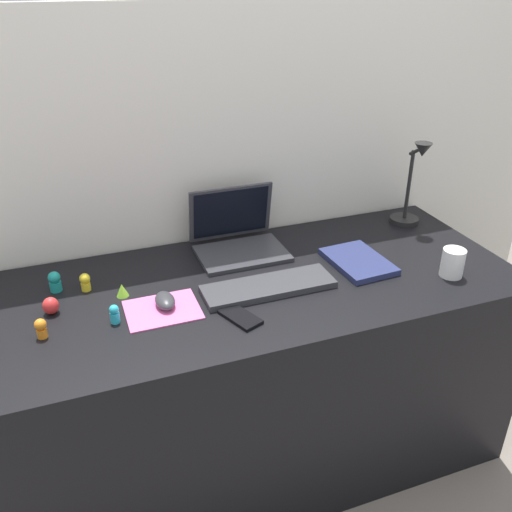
{
  "coord_description": "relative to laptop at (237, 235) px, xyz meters",
  "views": [
    {
      "loc": [
        -0.51,
        -1.39,
        1.62
      ],
      "look_at": [
        0.01,
        0.0,
        0.83
      ],
      "focal_mm": 38.31,
      "sensor_mm": 36.0,
      "label": 1
    }
  ],
  "objects": [
    {
      "name": "desk_lamp",
      "position": [
        0.68,
        -0.03,
        0.1
      ],
      "size": [
        0.11,
        0.14,
        0.33
      ],
      "color": "black",
      "rests_on": "desk"
    },
    {
      "name": "toy_figurine_yellow",
      "position": [
        -0.52,
        -0.1,
        -0.02
      ],
      "size": [
        0.03,
        0.03,
        0.06
      ],
      "color": "yellow",
      "rests_on": "desk"
    },
    {
      "name": "toy_figurine_lime",
      "position": [
        -0.42,
        -0.18,
        -0.03
      ],
      "size": [
        0.04,
        0.04,
        0.04
      ],
      "primitive_type": "cone",
      "color": "#8CDB33",
      "rests_on": "desk"
    },
    {
      "name": "cell_phone",
      "position": [
        -0.13,
        -0.41,
        -0.05
      ],
      "size": [
        0.11,
        0.14,
        0.01
      ],
      "primitive_type": "cube",
      "rotation": [
        0.0,
        0.0,
        0.38
      ],
      "color": "black",
      "rests_on": "desk"
    },
    {
      "name": "laptop",
      "position": [
        0.0,
        0.0,
        0.0
      ],
      "size": [
        0.3,
        0.25,
        0.21
      ],
      "color": "#333338",
      "rests_on": "desk"
    },
    {
      "name": "mouse",
      "position": [
        -0.32,
        -0.28,
        -0.03
      ],
      "size": [
        0.06,
        0.1,
        0.03
      ],
      "primitive_type": "ellipsoid",
      "color": "#333338",
      "rests_on": "mousepad"
    },
    {
      "name": "toy_figurine_orange",
      "position": [
        -0.65,
        -0.31,
        -0.02
      ],
      "size": [
        0.03,
        0.03,
        0.06
      ],
      "color": "orange",
      "rests_on": "desk"
    },
    {
      "name": "toy_figurine_teal",
      "position": [
        -0.61,
        -0.07,
        -0.02
      ],
      "size": [
        0.04,
        0.04,
        0.06
      ],
      "color": "teal",
      "rests_on": "desk"
    },
    {
      "name": "coffee_mug",
      "position": [
        0.58,
        -0.42,
        -0.01
      ],
      "size": [
        0.07,
        0.07,
        0.09
      ],
      "primitive_type": "cylinder",
      "color": "white",
      "rests_on": "desk"
    },
    {
      "name": "toy_figurine_cyan",
      "position": [
        -0.46,
        -0.31,
        -0.03
      ],
      "size": [
        0.03,
        0.03,
        0.06
      ],
      "color": "#28B7CC",
      "rests_on": "desk"
    },
    {
      "name": "keyboard",
      "position": [
        0.0,
        -0.29,
        -0.04
      ],
      "size": [
        0.41,
        0.13,
        0.02
      ],
      "primitive_type": "cube",
      "color": "#333338",
      "rests_on": "desk"
    },
    {
      "name": "notebook_pad",
      "position": [
        0.34,
        -0.25,
        -0.04
      ],
      "size": [
        0.18,
        0.25,
        0.02
      ],
      "primitive_type": "cube",
      "rotation": [
        0.0,
        0.0,
        0.06
      ],
      "color": "navy",
      "rests_on": "desk"
    },
    {
      "name": "toy_figurine_red",
      "position": [
        -0.63,
        -0.2,
        -0.03
      ],
      "size": [
        0.05,
        0.05,
        0.05
      ],
      "primitive_type": "ellipsoid",
      "color": "red",
      "rests_on": "desk"
    },
    {
      "name": "desk",
      "position": [
        -0.03,
        -0.23,
        -0.42
      ],
      "size": [
        1.7,
        0.71,
        0.74
      ],
      "primitive_type": "cube",
      "color": "black",
      "rests_on": "ground_plane"
    },
    {
      "name": "back_wall",
      "position": [
        -0.03,
        0.16,
        -0.03
      ],
      "size": [
        2.9,
        0.05,
        1.53
      ],
      "primitive_type": "cube",
      "color": "silver",
      "rests_on": "ground_plane"
    },
    {
      "name": "ground_plane",
      "position": [
        -0.03,
        -0.23,
        -0.79
      ],
      "size": [
        6.0,
        6.0,
        0.0
      ],
      "primitive_type": "plane",
      "color": "slate"
    },
    {
      "name": "mousepad",
      "position": [
        -0.33,
        -0.3,
        -0.05
      ],
      "size": [
        0.21,
        0.17,
        0.0
      ],
      "primitive_type": "cube",
      "color": "pink",
      "rests_on": "desk"
    }
  ]
}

